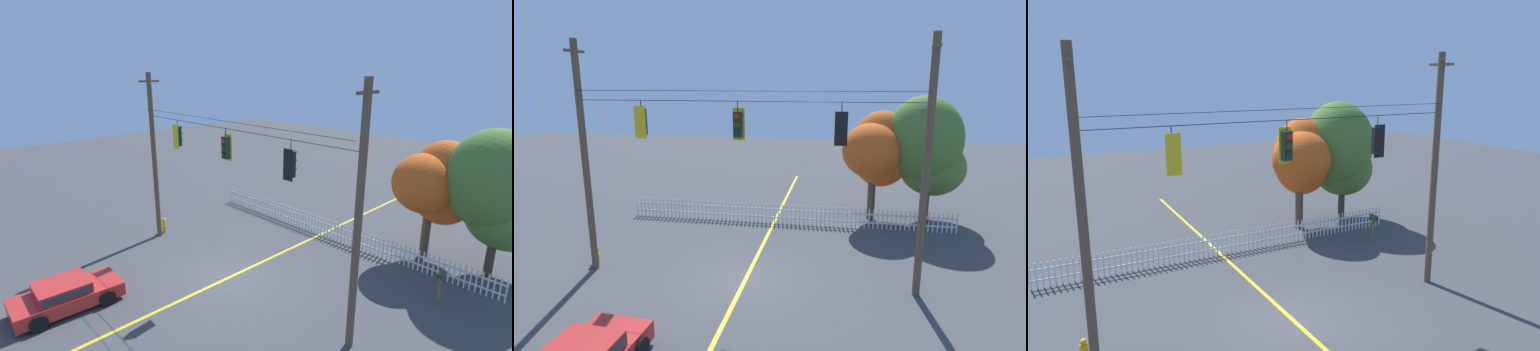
# 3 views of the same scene
# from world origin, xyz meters

# --- Properties ---
(ground) EXTENTS (80.00, 80.00, 0.00)m
(ground) POSITION_xyz_m (0.00, 0.00, 0.00)
(ground) COLOR #424244
(lane_centerline_stripe) EXTENTS (0.16, 36.00, 0.01)m
(lane_centerline_stripe) POSITION_xyz_m (0.00, 0.00, 0.00)
(lane_centerline_stripe) COLOR gold
(lane_centerline_stripe) RESTS_ON ground
(signal_support_span) EXTENTS (12.73, 1.10, 8.94)m
(signal_support_span) POSITION_xyz_m (0.00, -0.00, 4.56)
(signal_support_span) COLOR brown
(signal_support_span) RESTS_ON ground
(traffic_signal_westbound_side) EXTENTS (0.43, 0.38, 1.37)m
(traffic_signal_westbound_side) POSITION_xyz_m (-3.79, -0.01, 5.98)
(traffic_signal_westbound_side) COLOR black
(traffic_signal_southbound_primary) EXTENTS (0.43, 0.38, 1.38)m
(traffic_signal_southbound_primary) POSITION_xyz_m (-0.18, 0.01, 5.95)
(traffic_signal_southbound_primary) COLOR black
(traffic_signal_northbound_primary) EXTENTS (0.43, 0.38, 1.45)m
(traffic_signal_northbound_primary) POSITION_xyz_m (3.40, -0.01, 5.88)
(traffic_signal_northbound_primary) COLOR black
(white_picket_fence) EXTENTS (17.05, 0.06, 1.05)m
(white_picket_fence) POSITION_xyz_m (0.71, 6.64, 0.53)
(white_picket_fence) COLOR white
(white_picket_fence) RESTS_ON ground
(autumn_maple_near_fence) EXTENTS (3.77, 3.76, 5.90)m
(autumn_maple_near_fence) POSITION_xyz_m (5.33, 8.40, 3.83)
(autumn_maple_near_fence) COLOR brown
(autumn_maple_near_fence) RESTS_ON ground
(autumn_maple_mid) EXTENTS (4.34, 3.85, 6.73)m
(autumn_maple_mid) POSITION_xyz_m (7.86, 8.59, 3.85)
(autumn_maple_mid) COLOR #473828
(autumn_maple_mid) RESTS_ON ground
(parked_car) EXTENTS (2.12, 4.06, 1.15)m
(parked_car) POSITION_xyz_m (-2.69, -6.20, 0.60)
(parked_car) COLOR red
(parked_car) RESTS_ON ground
(fire_hydrant) EXTENTS (0.38, 0.22, 0.83)m
(fire_hydrant) POSITION_xyz_m (-6.47, 0.44, 0.41)
(fire_hydrant) COLOR gold
(fire_hydrant) RESTS_ON ground
(roadside_mailbox) EXTENTS (0.25, 0.44, 1.37)m
(roadside_mailbox) POSITION_xyz_m (7.31, 4.78, 1.12)
(roadside_mailbox) COLOR brown
(roadside_mailbox) RESTS_ON ground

